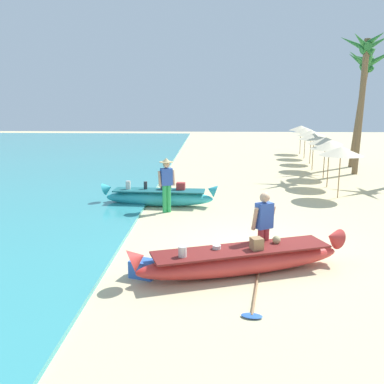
{
  "coord_description": "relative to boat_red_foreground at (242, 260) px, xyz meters",
  "views": [
    {
      "loc": [
        -0.99,
        -9.79,
        3.54
      ],
      "look_at": [
        -1.52,
        2.44,
        0.9
      ],
      "focal_mm": 39.63,
      "sensor_mm": 36.0,
      "label": 1
    }
  ],
  "objects": [
    {
      "name": "parasol_row_3",
      "position": [
        4.63,
        13.71,
        1.44
      ],
      "size": [
        1.6,
        1.6,
        1.91
      ],
      "color": "#8E6B47",
      "rests_on": "ground"
    },
    {
      "name": "parasol_row_5",
      "position": [
        5.21,
        18.37,
        1.44
      ],
      "size": [
        1.6,
        1.6,
        1.91
      ],
      "color": "#8E6B47",
      "rests_on": "ground"
    },
    {
      "name": "cooler_box",
      "position": [
        -2.03,
        -0.26,
        -0.12
      ],
      "size": [
        0.61,
        0.51,
        0.36
      ],
      "primitive_type": "cube",
      "rotation": [
        0.0,
        0.0,
        -0.33
      ],
      "color": "blue",
      "rests_on": "ground"
    },
    {
      "name": "boat_red_foreground",
      "position": [
        0.0,
        0.0,
        0.0
      ],
      "size": [
        4.68,
        2.19,
        0.84
      ],
      "color": "red",
      "rests_on": "ground"
    },
    {
      "name": "person_vendor_hatted",
      "position": [
        -2.07,
        4.91,
        0.73
      ],
      "size": [
        0.58,
        0.44,
        1.77
      ],
      "color": "green",
      "rests_on": "ground"
    },
    {
      "name": "ground_plane",
      "position": [
        0.32,
        1.43,
        -0.3
      ],
      "size": [
        80.0,
        80.0,
        0.0
      ],
      "primitive_type": "plane",
      "color": "beige"
    },
    {
      "name": "palm_tree_leaning_seaward",
      "position": [
        7.42,
        14.94,
        4.67
      ],
      "size": [
        2.65,
        2.7,
        6.17
      ],
      "color": "brown",
      "rests_on": "ground"
    },
    {
      "name": "paddle",
      "position": [
        0.14,
        -1.26,
        -0.27
      ],
      "size": [
        0.51,
        1.89,
        0.05
      ],
      "color": "#8E6B47",
      "rests_on": "ground"
    },
    {
      "name": "parasol_row_0",
      "position": [
        4.07,
        7.22,
        1.44
      ],
      "size": [
        1.6,
        1.6,
        1.91
      ],
      "color": "#8E6B47",
      "rests_on": "ground"
    },
    {
      "name": "boat_cyan_midground",
      "position": [
        -2.41,
        5.75,
        0.02
      ],
      "size": [
        4.03,
        0.89,
        0.84
      ],
      "color": "#33B2BC",
      "rests_on": "ground"
    },
    {
      "name": "person_tourist_customer",
      "position": [
        0.5,
        0.55,
        0.61
      ],
      "size": [
        0.57,
        0.45,
        1.62
      ],
      "color": "#B2383D",
      "rests_on": "ground"
    },
    {
      "name": "palm_tree_tall_inland",
      "position": [
        6.52,
        12.63,
        4.94
      ],
      "size": [
        2.39,
        2.89,
        6.67
      ],
      "color": "brown",
      "rests_on": "ground"
    },
    {
      "name": "parasol_row_6",
      "position": [
        5.42,
        20.69,
        1.44
      ],
      "size": [
        1.6,
        1.6,
        1.91
      ],
      "color": "#8E6B47",
      "rests_on": "ground"
    },
    {
      "name": "parasol_row_4",
      "position": [
        5.04,
        16.06,
        1.44
      ],
      "size": [
        1.6,
        1.6,
        1.91
      ],
      "color": "#8E6B47",
      "rests_on": "ground"
    },
    {
      "name": "parasol_row_2",
      "position": [
        4.6,
        11.35,
        1.44
      ],
      "size": [
        1.6,
        1.6,
        1.91
      ],
      "color": "#8E6B47",
      "rests_on": "ground"
    },
    {
      "name": "parasol_row_1",
      "position": [
        4.21,
        9.24,
        1.44
      ],
      "size": [
        1.6,
        1.6,
        1.91
      ],
      "color": "#8E6B47",
      "rests_on": "ground"
    }
  ]
}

